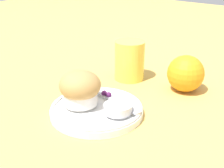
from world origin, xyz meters
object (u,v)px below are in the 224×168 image
at_px(butter_knife, 109,97).
at_px(juice_glass, 130,60).
at_px(orange_fruit, 186,74).
at_px(muffin, 80,88).

height_order(butter_knife, juice_glass, juice_glass).
xyz_separation_m(butter_knife, orange_fruit, (0.09, 0.18, 0.02)).
bearing_deg(juice_glass, muffin, -81.65).
relative_size(butter_knife, juice_glass, 1.84).
xyz_separation_m(orange_fruit, juice_glass, (-0.15, -0.02, 0.01)).
bearing_deg(juice_glass, orange_fruit, 8.73).
relative_size(muffin, juice_glass, 0.84).
height_order(butter_knife, orange_fruit, orange_fruit).
bearing_deg(butter_knife, muffin, -105.47).
height_order(muffin, butter_knife, muffin).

